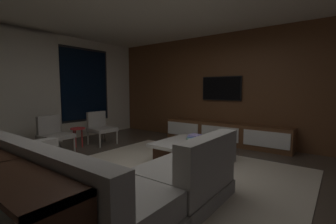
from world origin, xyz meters
The scene contains 12 objects.
floor centered at (0.00, 0.00, 0.00)m, with size 9.20×9.20×0.00m, color #473D33.
back_wall_with_window centered at (-0.06, 3.62, 1.34)m, with size 6.60×0.30×2.70m.
media_wall centered at (3.06, 0.00, 1.35)m, with size 0.12×7.80×2.70m.
area_rug centered at (0.35, -0.10, 0.01)m, with size 3.20×3.80×0.01m, color beige.
sectional_couch centered at (-0.98, -0.12, 0.29)m, with size 1.98×2.50×0.82m.
coffee_table centered at (1.09, -0.01, 0.19)m, with size 1.16×1.16×0.36m.
book_stack_on_coffee_table centered at (1.29, 0.04, 0.41)m, with size 0.28×0.21×0.11m.
accent_chair_near_window centered at (0.97, 2.49, 0.43)m, with size 0.57×0.59×0.78m.
accent_chair_by_curtain centered at (-0.13, 2.59, 0.43)m, with size 0.62×0.63×0.78m.
side_stool centered at (0.40, 2.56, 0.37)m, with size 0.32×0.32×0.46m.
media_console centered at (2.77, 0.05, 0.25)m, with size 0.46×3.10×0.52m.
mounted_tv centered at (2.95, 0.25, 1.35)m, with size 0.05×1.02×0.59m.
Camera 1 is at (-2.48, -2.16, 1.33)m, focal length 24.69 mm.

